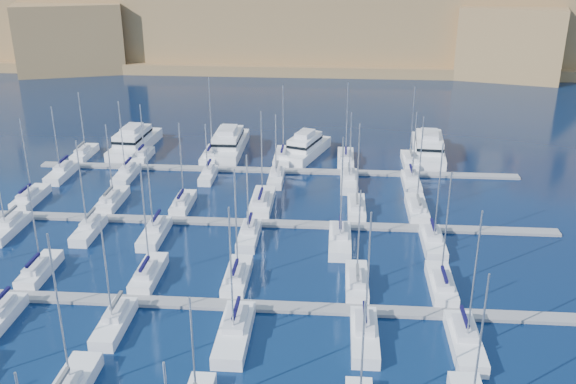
# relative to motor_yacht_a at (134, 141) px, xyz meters

# --- Properties ---
(ground) EXTENTS (600.00, 600.00, 0.00)m
(ground) POSITION_rel_motor_yacht_a_xyz_m (28.10, -41.88, -1.73)
(ground) COLOR black
(ground) RESTS_ON ground
(pontoon_mid_near) EXTENTS (84.00, 2.00, 0.40)m
(pontoon_mid_near) POSITION_rel_motor_yacht_a_xyz_m (28.10, -53.88, -1.53)
(pontoon_mid_near) COLOR slate
(pontoon_mid_near) RESTS_ON ground
(pontoon_mid_far) EXTENTS (84.00, 2.00, 0.40)m
(pontoon_mid_far) POSITION_rel_motor_yacht_a_xyz_m (28.10, -31.88, -1.53)
(pontoon_mid_far) COLOR slate
(pontoon_mid_far) RESTS_ON ground
(pontoon_far) EXTENTS (84.00, 2.00, 0.40)m
(pontoon_far) POSITION_rel_motor_yacht_a_xyz_m (28.10, -9.88, -1.53)
(pontoon_far) COLOR slate
(pontoon_far) RESTS_ON ground
(sailboat_13) EXTENTS (2.58, 8.60, 11.93)m
(sailboat_13) POSITION_rel_motor_yacht_a_xyz_m (2.94, -48.70, -1.00)
(sailboat_13) COLOR white
(sailboat_13) RESTS_ON ground
(sailboat_14) EXTENTS (2.66, 8.88, 15.00)m
(sailboat_14) POSITION_rel_motor_yacht_a_xyz_m (16.50, -48.55, -0.97)
(sailboat_14) COLOR white
(sailboat_14) RESTS_ON ground
(sailboat_15) EXTENTS (2.71, 9.03, 14.60)m
(sailboat_15) POSITION_rel_motor_yacht_a_xyz_m (27.30, -48.48, -0.98)
(sailboat_15) COLOR white
(sailboat_15) RESTS_ON ground
(sailboat_16) EXTENTS (2.62, 8.72, 12.52)m
(sailboat_16) POSITION_rel_motor_yacht_a_xyz_m (41.57, -48.64, -1.00)
(sailboat_16) COLOR white
(sailboat_16) RESTS_ON ground
(sailboat_17) EXTENTS (2.77, 9.22, 14.88)m
(sailboat_17) POSITION_rel_motor_yacht_a_xyz_m (51.45, -48.39, -0.97)
(sailboat_17) COLOR white
(sailboat_17) RESTS_ON ground
(sailboat_20) EXTENTS (2.57, 8.58, 13.12)m
(sailboat_20) POSITION_rel_motor_yacht_a_xyz_m (15.82, -59.06, -0.99)
(sailboat_20) COLOR white
(sailboat_20) RESTS_ON ground
(sailboat_21) EXTENTS (3.13, 10.45, 15.45)m
(sailboat_21) POSITION_rel_motor_yacht_a_xyz_m (28.78, -59.98, -0.96)
(sailboat_21) COLOR white
(sailboat_21) RESTS_ON ground
(sailboat_22) EXTENTS (2.78, 9.27, 15.11)m
(sailboat_22) POSITION_rel_motor_yacht_a_xyz_m (42.12, -59.41, -0.97)
(sailboat_22) COLOR white
(sailboat_22) RESTS_ON ground
(sailboat_23) EXTENTS (2.92, 9.72, 15.70)m
(sailboat_23) POSITION_rel_motor_yacht_a_xyz_m (52.19, -59.63, -0.96)
(sailboat_23) COLOR white
(sailboat_23) RESTS_ON ground
(sailboat_24) EXTENTS (2.72, 9.06, 13.58)m
(sailboat_24) POSITION_rel_motor_yacht_a_xyz_m (-8.49, -26.47, -0.99)
(sailboat_24) COLOR white
(sailboat_24) RESTS_ON ground
(sailboat_25) EXTENTS (2.74, 9.12, 12.94)m
(sailboat_25) POSITION_rel_motor_yacht_a_xyz_m (4.54, -26.44, -0.99)
(sailboat_25) COLOR white
(sailboat_25) RESTS_ON ground
(sailboat_26) EXTENTS (2.51, 8.35, 13.53)m
(sailboat_26) POSITION_rel_motor_yacht_a_xyz_m (15.70, -26.82, -0.99)
(sailboat_26) COLOR white
(sailboat_26) RESTS_ON ground
(sailboat_27) EXTENTS (3.20, 10.66, 15.23)m
(sailboat_27) POSITION_rel_motor_yacht_a_xyz_m (27.66, -25.68, -0.96)
(sailboat_27) COLOR white
(sailboat_27) RESTS_ON ground
(sailboat_28) EXTENTS (2.61, 8.71, 13.95)m
(sailboat_28) POSITION_rel_motor_yacht_a_xyz_m (42.01, -26.64, -0.99)
(sailboat_28) COLOR white
(sailboat_28) RESTS_ON ground
(sailboat_29) EXTENTS (2.85, 9.51, 15.03)m
(sailboat_29) POSITION_rel_motor_yacht_a_xyz_m (51.01, -26.25, -0.97)
(sailboat_29) COLOR white
(sailboat_29) RESTS_ON ground
(sailboat_30) EXTENTS (2.76, 9.20, 15.01)m
(sailboat_30) POSITION_rel_motor_yacht_a_xyz_m (-6.66, -37.37, -0.97)
(sailboat_30) COLOR white
(sailboat_30) RESTS_ON ground
(sailboat_31) EXTENTS (2.54, 8.46, 14.12)m
(sailboat_31) POSITION_rel_motor_yacht_a_xyz_m (4.79, -37.01, -0.99)
(sailboat_31) COLOR white
(sailboat_31) RESTS_ON ground
(sailboat_32) EXTENTS (2.75, 9.16, 13.24)m
(sailboat_32) POSITION_rel_motor_yacht_a_xyz_m (14.20, -37.35, -0.99)
(sailboat_32) COLOR white
(sailboat_32) RESTS_ON ground
(sailboat_33) EXTENTS (2.54, 8.46, 12.74)m
(sailboat_33) POSITION_rel_motor_yacht_a_xyz_m (27.21, -37.00, -1.00)
(sailboat_33) COLOR white
(sailboat_33) RESTS_ON ground
(sailboat_34) EXTENTS (2.93, 9.78, 15.65)m
(sailboat_34) POSITION_rel_motor_yacht_a_xyz_m (39.56, -37.65, -0.96)
(sailboat_34) COLOR white
(sailboat_34) RESTS_ON ground
(sailboat_35) EXTENTS (2.72, 9.08, 15.05)m
(sailboat_35) POSITION_rel_motor_yacht_a_xyz_m (51.93, -37.31, -0.97)
(sailboat_35) COLOR white
(sailboat_35) RESTS_ON ground
(sailboat_36) EXTENTS (2.56, 8.54, 12.45)m
(sailboat_36) POSITION_rel_motor_yacht_a_xyz_m (-8.15, -4.72, -1.00)
(sailboat_36) COLOR white
(sailboat_36) RESTS_ON ground
(sailboat_37) EXTENTS (2.24, 7.45, 10.60)m
(sailboat_37) POSITION_rel_motor_yacht_a_xyz_m (3.28, -5.26, -1.03)
(sailboat_37) COLOR white
(sailboat_37) RESTS_ON ground
(sailboat_38) EXTENTS (2.91, 9.69, 15.42)m
(sailboat_38) POSITION_rel_motor_yacht_a_xyz_m (15.81, -4.16, -0.97)
(sailboat_38) COLOR white
(sailboat_38) RESTS_ON ground
(sailboat_39) EXTENTS (2.95, 9.84, 14.17)m
(sailboat_39) POSITION_rel_motor_yacht_a_xyz_m (29.05, -4.08, -0.97)
(sailboat_39) COLOR white
(sailboat_39) RESTS_ON ground
(sailboat_40) EXTENTS (2.89, 9.64, 14.94)m
(sailboat_40) POSITION_rel_motor_yacht_a_xyz_m (40.51, -4.18, -0.97)
(sailboat_40) COLOR white
(sailboat_40) RESTS_ON ground
(sailboat_41) EXTENTS (2.67, 8.92, 14.48)m
(sailboat_41) POSITION_rel_motor_yacht_a_xyz_m (52.10, -4.54, -0.98)
(sailboat_41) COLOR white
(sailboat_41) RESTS_ON ground
(sailboat_42) EXTENTS (2.72, 9.07, 12.82)m
(sailboat_42) POSITION_rel_motor_yacht_a_xyz_m (-8.09, -15.31, -0.99)
(sailboat_42) COLOR white
(sailboat_42) RESTS_ON ground
(sailboat_43) EXTENTS (2.66, 8.85, 13.91)m
(sailboat_43) POSITION_rel_motor_yacht_a_xyz_m (3.24, -15.20, -0.99)
(sailboat_43) COLOR white
(sailboat_43) RESTS_ON ground
(sailboat_44) EXTENTS (2.18, 7.27, 10.14)m
(sailboat_44) POSITION_rel_motor_yacht_a_xyz_m (17.17, -14.42, -1.03)
(sailboat_44) COLOR white
(sailboat_44) RESTS_ON ground
(sailboat_45) EXTENTS (2.39, 7.97, 12.09)m
(sailboat_45) POSITION_rel_motor_yacht_a_xyz_m (28.84, -14.76, -1.01)
(sailboat_45) COLOR white
(sailboat_45) RESTS_ON ground
(sailboat_46) EXTENTS (2.77, 9.24, 12.88)m
(sailboat_46) POSITION_rel_motor_yacht_a_xyz_m (41.01, -15.39, -0.99)
(sailboat_46) COLOR white
(sailboat_46) RESTS_ON ground
(sailboat_47) EXTENTS (2.69, 8.96, 13.09)m
(sailboat_47) POSITION_rel_motor_yacht_a_xyz_m (51.25, -15.25, -0.99)
(sailboat_47) COLOR white
(sailboat_47) RESTS_ON ground
(motor_yacht_a) EXTENTS (6.25, 17.73, 5.25)m
(motor_yacht_a) POSITION_rel_motor_yacht_a_xyz_m (0.00, 0.00, 0.00)
(motor_yacht_a) COLOR white
(motor_yacht_a) RESTS_ON ground
(motor_yacht_b) EXTENTS (5.42, 17.97, 5.25)m
(motor_yacht_b) POSITION_rel_motor_yacht_a_xyz_m (18.31, 0.24, -0.00)
(motor_yacht_b) COLOR white
(motor_yacht_b) RESTS_ON ground
(motor_yacht_c) EXTENTS (9.05, 15.61, 5.25)m
(motor_yacht_c) POSITION_rel_motor_yacht_a_xyz_m (33.08, -1.18, 0.00)
(motor_yacht_c) COLOR white
(motor_yacht_c) RESTS_ON ground
(motor_yacht_d) EXTENTS (6.96, 18.81, 5.25)m
(motor_yacht_d) POSITION_rel_motor_yacht_a_xyz_m (55.94, 0.47, -0.00)
(motor_yacht_d) COLOR white
(motor_yacht_d) RESTS_ON ground
(fortified_city) EXTENTS (460.00, 108.95, 59.52)m
(fortified_city) POSITION_rel_motor_yacht_a_xyz_m (27.91, 113.38, 13.01)
(fortified_city) COLOR brown
(fortified_city) RESTS_ON ground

